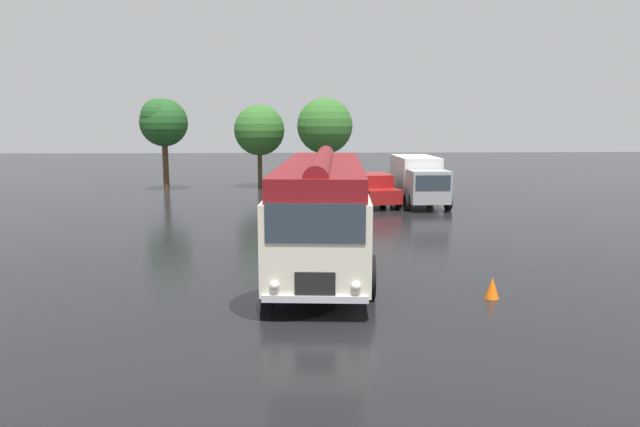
# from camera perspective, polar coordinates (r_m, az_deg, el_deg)

# --- Properties ---
(ground_plane) EXTENTS (120.00, 120.00, 0.00)m
(ground_plane) POSITION_cam_1_polar(r_m,az_deg,el_deg) (17.13, 1.12, -5.79)
(ground_plane) COLOR black
(vintage_bus) EXTENTS (3.41, 10.27, 3.49)m
(vintage_bus) POSITION_cam_1_polar(r_m,az_deg,el_deg) (17.32, 0.20, 0.79)
(vintage_bus) COLOR silver
(vintage_bus) RESTS_ON ground
(car_near_left) EXTENTS (2.04, 4.24, 1.66)m
(car_near_left) POSITION_cam_1_polar(r_m,az_deg,el_deg) (30.63, -0.77, 2.60)
(car_near_left) COLOR black
(car_near_left) RESTS_ON ground
(car_mid_left) EXTENTS (2.41, 4.40, 1.66)m
(car_mid_left) POSITION_cam_1_polar(r_m,az_deg,el_deg) (30.07, 5.47, 2.43)
(car_mid_left) COLOR maroon
(car_mid_left) RESTS_ON ground
(box_van) EXTENTS (2.42, 5.81, 2.50)m
(box_van) POSITION_cam_1_polar(r_m,az_deg,el_deg) (30.75, 9.79, 3.46)
(box_van) COLOR silver
(box_van) RESTS_ON ground
(tree_far_left) EXTENTS (2.96, 2.96, 5.75)m
(tree_far_left) POSITION_cam_1_polar(r_m,az_deg,el_deg) (37.12, -15.49, 8.88)
(tree_far_left) COLOR #4C3823
(tree_far_left) RESTS_ON ground
(tree_left_of_centre) EXTENTS (3.28, 3.28, 5.41)m
(tree_left_of_centre) POSITION_cam_1_polar(r_m,az_deg,el_deg) (37.50, -6.04, 8.14)
(tree_left_of_centre) COLOR #4C3823
(tree_left_of_centre) RESTS_ON ground
(tree_centre) EXTENTS (3.46, 3.46, 5.79)m
(tree_centre) POSITION_cam_1_polar(r_m,az_deg,el_deg) (35.81, 0.58, 8.78)
(tree_centre) COLOR #4C3823
(tree_centre) RESTS_ON ground
(traffic_cone) EXTENTS (0.36, 0.36, 0.55)m
(traffic_cone) POSITION_cam_1_polar(r_m,az_deg,el_deg) (15.21, 16.84, -7.11)
(traffic_cone) COLOR orange
(traffic_cone) RESTS_ON ground
(puddle_patch) EXTENTS (2.67, 2.67, 0.01)m
(puddle_patch) POSITION_cam_1_polar(r_m,az_deg,el_deg) (14.29, -3.68, -8.92)
(puddle_patch) COLOR black
(puddle_patch) RESTS_ON ground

